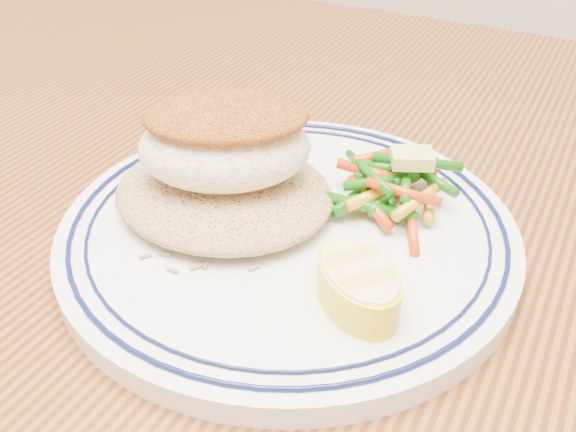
# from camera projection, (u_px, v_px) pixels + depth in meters

# --- Properties ---
(dining_table) EXTENTS (1.50, 0.90, 0.75)m
(dining_table) POSITION_uv_depth(u_px,v_px,m) (320.00, 330.00, 0.48)
(dining_table) COLOR #4E270F
(dining_table) RESTS_ON ground
(plate) EXTENTS (0.28, 0.28, 0.02)m
(plate) POSITION_uv_depth(u_px,v_px,m) (288.00, 230.00, 0.40)
(plate) COLOR silver
(plate) RESTS_ON dining_table
(rice_pilaf) EXTENTS (0.14, 0.13, 0.03)m
(rice_pilaf) POSITION_uv_depth(u_px,v_px,m) (224.00, 189.00, 0.41)
(rice_pilaf) COLOR #9C7A4E
(rice_pilaf) RESTS_ON plate
(fish_fillet) EXTENTS (0.13, 0.12, 0.05)m
(fish_fillet) POSITION_uv_depth(u_px,v_px,m) (225.00, 140.00, 0.39)
(fish_fillet) COLOR white
(fish_fillet) RESTS_ON rice_pilaf
(vegetable_pile) EXTENTS (0.08, 0.10, 0.03)m
(vegetable_pile) POSITION_uv_depth(u_px,v_px,m) (392.00, 186.00, 0.41)
(vegetable_pile) COLOR red
(vegetable_pile) RESTS_ON plate
(butter_pat) EXTENTS (0.03, 0.03, 0.01)m
(butter_pat) POSITION_uv_depth(u_px,v_px,m) (412.00, 158.00, 0.40)
(butter_pat) COLOR #D4C068
(butter_pat) RESTS_ON vegetable_pile
(lemon_wedge) EXTENTS (0.08, 0.08, 0.02)m
(lemon_wedge) POSITION_uv_depth(u_px,v_px,m) (358.00, 282.00, 0.33)
(lemon_wedge) COLOR yellow
(lemon_wedge) RESTS_ON plate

